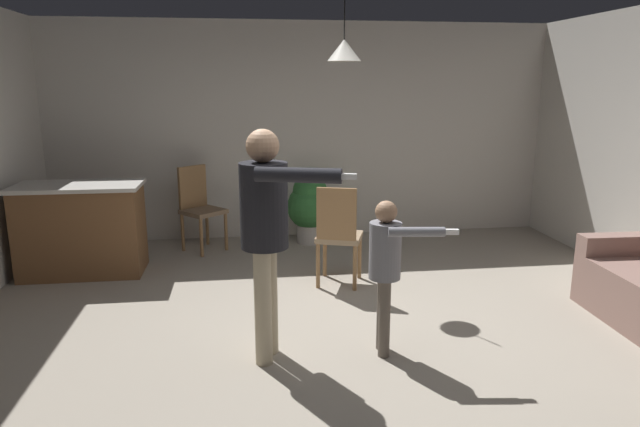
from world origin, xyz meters
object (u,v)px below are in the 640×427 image
person_child (386,260)px  potted_plant_corner (310,205)px  person_adult (266,221)px  dining_chair_near_wall (338,232)px  kitchen_counter (82,229)px  dining_chair_by_counter (199,205)px

person_child → potted_plant_corner: (-0.20, 3.02, -0.24)m
person_adult → dining_chair_near_wall: person_adult is taller
kitchen_counter → potted_plant_corner: (2.48, 0.85, 0.00)m
dining_chair_by_counter → potted_plant_corner: size_ratio=1.15×
person_child → dining_chair_near_wall: person_child is taller
dining_chair_near_wall → dining_chair_by_counter: bearing=153.2°
person_child → kitchen_counter: bearing=-122.0°
person_child → potted_plant_corner: 3.04m
person_child → dining_chair_near_wall: 1.46m
kitchen_counter → person_adult: bearing=-49.6°
person_child → dining_chair_by_counter: person_child is taller
kitchen_counter → dining_chair_by_counter: (1.15, 0.73, 0.07)m
person_adult → potted_plant_corner: size_ratio=1.91×
person_child → potted_plant_corner: person_child is taller
person_adult → dining_chair_by_counter: bearing=-149.7°
person_adult → person_child: size_ratio=1.44×
dining_chair_by_counter → dining_chair_near_wall: bearing=93.5°
person_adult → dining_chair_near_wall: (0.74, 1.42, -0.48)m
person_adult → dining_chair_near_wall: 1.67m
person_child → person_adult: bearing=-84.9°
dining_chair_near_wall → kitchen_counter: bearing=-176.9°
dining_chair_by_counter → person_adult: bearing=62.3°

